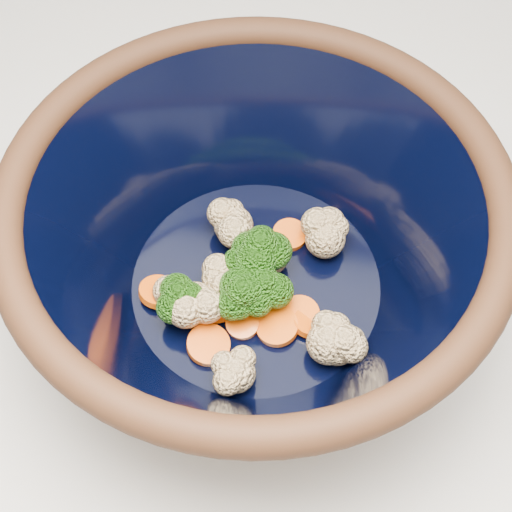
# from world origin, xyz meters

# --- Properties ---
(counter) EXTENTS (1.20, 1.20, 0.90)m
(counter) POSITION_xyz_m (0.00, 0.00, 0.45)
(counter) COLOR silver
(counter) RESTS_ON ground
(mixing_bowl) EXTENTS (0.45, 0.45, 0.16)m
(mixing_bowl) POSITION_xyz_m (-0.08, -0.05, 0.99)
(mixing_bowl) COLOR black
(mixing_bowl) RESTS_ON counter
(vegetable_pile) EXTENTS (0.17, 0.16, 0.05)m
(vegetable_pile) POSITION_xyz_m (-0.08, -0.06, 0.96)
(vegetable_pile) COLOR #608442
(vegetable_pile) RESTS_ON mixing_bowl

